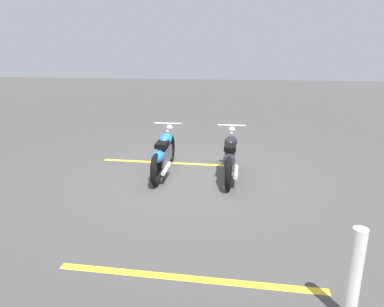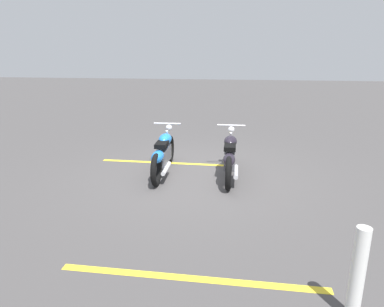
% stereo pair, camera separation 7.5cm
% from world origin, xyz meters
% --- Properties ---
extents(ground_plane, '(60.00, 60.00, 0.00)m').
position_xyz_m(ground_plane, '(0.00, 0.00, 0.00)').
color(ground_plane, '#474444').
extents(motorcycle_bright_foreground, '(2.23, 0.62, 1.04)m').
position_xyz_m(motorcycle_bright_foreground, '(0.02, -0.72, 0.46)').
color(motorcycle_bright_foreground, black).
rests_on(motorcycle_bright_foreground, ground).
extents(motorcycle_dark_foreground, '(2.23, 0.62, 1.04)m').
position_xyz_m(motorcycle_dark_foreground, '(0.00, 0.73, 0.46)').
color(motorcycle_dark_foreground, black).
rests_on(motorcycle_dark_foreground, ground).
extents(bollard_post, '(0.14, 0.14, 1.00)m').
position_xyz_m(bollard_post, '(3.96, 2.14, 0.50)').
color(bollard_post, white).
rests_on(bollard_post, ground).
extents(parking_stripe_near, '(0.15, 3.20, 0.01)m').
position_xyz_m(parking_stripe_near, '(-0.77, -0.84, 0.00)').
color(parking_stripe_near, yellow).
rests_on(parking_stripe_near, ground).
extents(parking_stripe_mid, '(0.15, 3.20, 0.01)m').
position_xyz_m(parking_stripe_mid, '(3.59, 0.46, 0.00)').
color(parking_stripe_mid, yellow).
rests_on(parking_stripe_mid, ground).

